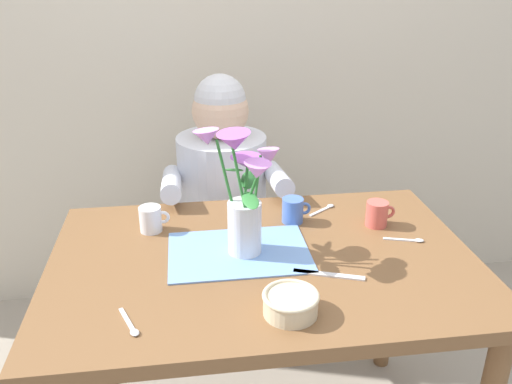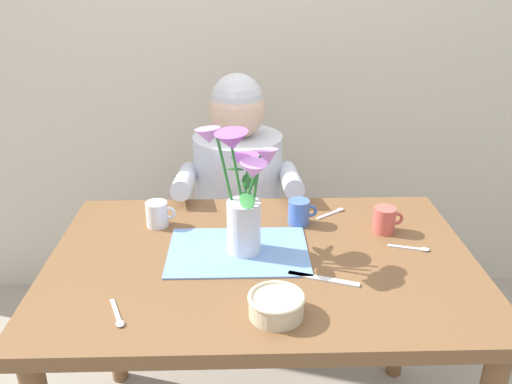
# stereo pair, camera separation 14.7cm
# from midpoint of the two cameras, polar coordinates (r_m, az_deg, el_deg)

# --- Properties ---
(wood_panel_backdrop) EXTENTS (4.00, 0.10, 2.50)m
(wood_panel_backdrop) POSITION_cam_midpoint_polar(r_m,az_deg,el_deg) (2.36, -4.97, 17.26)
(wood_panel_backdrop) COLOR beige
(wood_panel_backdrop) RESTS_ON ground_plane
(dining_table) EXTENTS (1.20, 0.80, 0.74)m
(dining_table) POSITION_cam_midpoint_polar(r_m,az_deg,el_deg) (1.56, -1.93, -10.09)
(dining_table) COLOR brown
(dining_table) RESTS_ON ground_plane
(seated_person) EXTENTS (0.45, 0.47, 1.14)m
(seated_person) POSITION_cam_midpoint_polar(r_m,az_deg,el_deg) (2.13, -5.49, -2.83)
(seated_person) COLOR #4C4C56
(seated_person) RESTS_ON ground_plane
(striped_placemat) EXTENTS (0.40, 0.28, 0.00)m
(striped_placemat) POSITION_cam_midpoint_polar(r_m,az_deg,el_deg) (1.53, -4.60, -6.51)
(striped_placemat) COLOR #6B93D1
(striped_placemat) RESTS_ON dining_table
(flower_vase) EXTENTS (0.25, 0.23, 0.37)m
(flower_vase) POSITION_cam_midpoint_polar(r_m,az_deg,el_deg) (1.45, -4.34, -0.27)
(flower_vase) COLOR silver
(flower_vase) RESTS_ON dining_table
(ceramic_bowl) EXTENTS (0.14, 0.14, 0.06)m
(ceramic_bowl) POSITION_cam_midpoint_polar(r_m,az_deg,el_deg) (1.28, 0.37, -11.86)
(ceramic_bowl) COLOR beige
(ceramic_bowl) RESTS_ON dining_table
(dinner_knife) EXTENTS (0.18, 0.08, 0.00)m
(dinner_knife) POSITION_cam_midpoint_polar(r_m,az_deg,el_deg) (1.43, 4.87, -8.90)
(dinner_knife) COLOR silver
(dinner_knife) RESTS_ON dining_table
(coffee_cup) EXTENTS (0.09, 0.07, 0.08)m
(coffee_cup) POSITION_cam_midpoint_polar(r_m,az_deg,el_deg) (1.69, 1.52, -2.02)
(coffee_cup) COLOR #476BB7
(coffee_cup) RESTS_ON dining_table
(tea_cup) EXTENTS (0.09, 0.07, 0.08)m
(tea_cup) POSITION_cam_midpoint_polar(r_m,az_deg,el_deg) (1.68, -13.65, -2.89)
(tea_cup) COLOR silver
(tea_cup) RESTS_ON dining_table
(ceramic_mug) EXTENTS (0.09, 0.07, 0.08)m
(ceramic_mug) POSITION_cam_midpoint_polar(r_m,az_deg,el_deg) (1.69, 10.44, -2.35)
(ceramic_mug) COLOR #CC564C
(ceramic_mug) RESTS_ON dining_table
(spoon_0) EXTENTS (0.11, 0.08, 0.01)m
(spoon_0) POSITION_cam_midpoint_polar(r_m,az_deg,el_deg) (1.79, 5.12, -1.81)
(spoon_0) COLOR silver
(spoon_0) RESTS_ON dining_table
(spoon_1) EXTENTS (0.06, 0.12, 0.01)m
(spoon_1) POSITION_cam_midpoint_polar(r_m,az_deg,el_deg) (1.30, -16.50, -13.73)
(spoon_1) COLOR silver
(spoon_1) RESTS_ON dining_table
(spoon_2) EXTENTS (0.12, 0.05, 0.01)m
(spoon_2) POSITION_cam_midpoint_polar(r_m,az_deg,el_deg) (1.64, 13.71, -5.08)
(spoon_2) COLOR silver
(spoon_2) RESTS_ON dining_table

